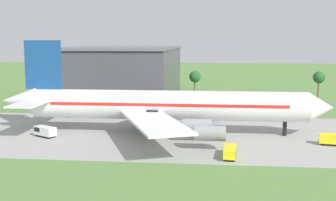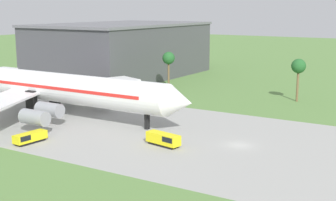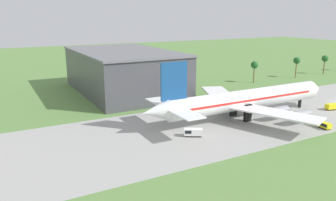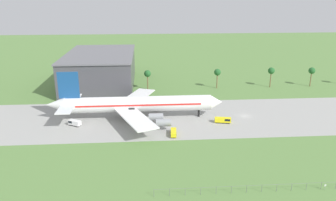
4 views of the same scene
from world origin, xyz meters
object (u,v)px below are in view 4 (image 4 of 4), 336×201
(jet_airliner, at_px, (136,104))
(no_stopping_sign, at_px, (325,186))
(fuel_truck, at_px, (174,133))
(terminal_building, at_px, (101,69))
(catering_van, at_px, (223,120))
(baggage_tug, at_px, (74,123))

(jet_airliner, bearing_deg, no_stopping_sign, -48.06)
(jet_airliner, xyz_separation_m, fuel_truck, (13.87, -18.56, -5.09))
(terminal_building, bearing_deg, catering_van, -48.60)
(jet_airliner, distance_m, no_stopping_sign, 75.63)
(fuel_truck, distance_m, terminal_building, 81.62)
(no_stopping_sign, bearing_deg, jet_airliner, 131.94)
(no_stopping_sign, bearing_deg, baggage_tug, 146.23)
(jet_airliner, relative_size, terminal_building, 1.18)
(catering_van, bearing_deg, jet_airliner, 167.42)
(fuel_truck, height_order, terminal_building, terminal_building)
(terminal_building, bearing_deg, baggage_tug, -93.23)
(catering_van, xyz_separation_m, terminal_building, (-55.34, 62.78, 7.82))
(fuel_truck, height_order, no_stopping_sign, fuel_truck)
(catering_van, bearing_deg, no_stopping_sign, -72.08)
(no_stopping_sign, bearing_deg, fuel_truck, 134.22)
(fuel_truck, relative_size, terminal_building, 0.10)
(catering_van, distance_m, terminal_building, 84.05)
(jet_airliner, height_order, baggage_tug, jet_airliner)
(jet_airliner, height_order, no_stopping_sign, jet_airliner)
(catering_van, relative_size, terminal_building, 0.11)
(baggage_tug, bearing_deg, catering_van, -1.38)
(fuel_truck, xyz_separation_m, catering_van, (20.92, 10.80, 0.17))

